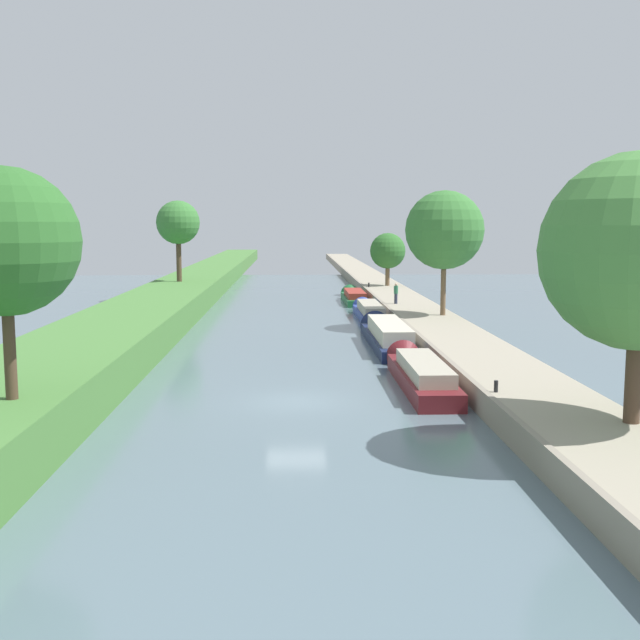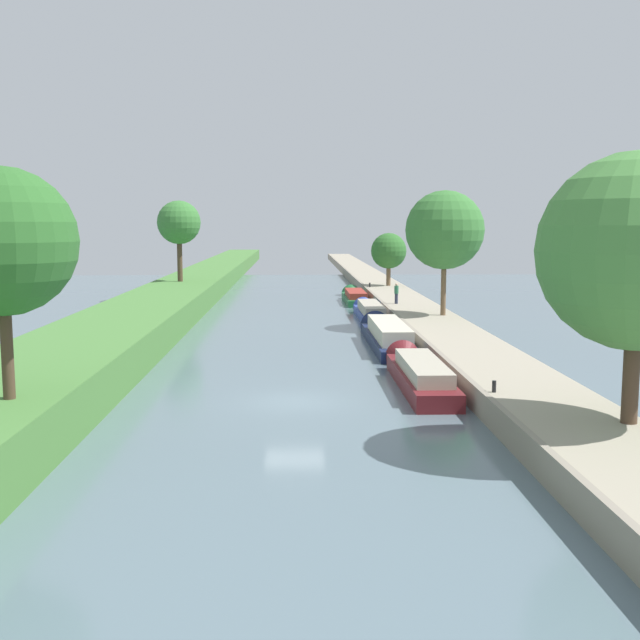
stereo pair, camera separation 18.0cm
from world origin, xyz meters
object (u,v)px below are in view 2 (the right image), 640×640
Objects in this scene: person_walking at (396,293)px; narrowboat_blue at (369,312)px; narrowboat_green at (355,297)px; narrowboat_navy at (386,334)px; mooring_bollard_near at (494,386)px; mooring_bollard_far at (370,285)px; narrowboat_maroon at (418,373)px.

narrowboat_blue is at bearing -151.91° from person_walking.
narrowboat_blue reaches higher than narrowboat_green.
narrowboat_navy is at bearing -100.02° from person_walking.
mooring_bollard_near is at bearing -90.98° from person_walking.
narrowboat_green is 23.40× the size of mooring_bollard_far.
mooring_bollard_far is (1.72, 17.33, 0.73)m from narrowboat_blue.
mooring_bollard_near is (1.72, -31.23, 0.73)m from narrowboat_blue.
person_walking reaches higher than narrowboat_maroon.
narrowboat_green is (0.08, 26.10, -0.15)m from narrowboat_navy.
narrowboat_green is 4.65m from mooring_bollard_far.
narrowboat_blue is at bearing -95.67° from mooring_bollard_far.
person_walking is at bearing 89.02° from mooring_bollard_near.
narrowboat_navy is 12.97m from narrowboat_blue.
narrowboat_maroon is 38.12m from narrowboat_green.
narrowboat_blue is (0.17, 24.98, -0.03)m from narrowboat_maroon.
person_walking is 3.69× the size of mooring_bollard_far.
narrowboat_maroon is 6.57m from mooring_bollard_near.
narrowboat_blue is 26.13× the size of mooring_bollard_near.
narrowboat_green is (0.02, 38.12, -0.09)m from narrowboat_maroon.
mooring_bollard_near reaches higher than narrowboat_blue.
person_walking is at bearing 84.66° from narrowboat_maroon.
person_walking is (2.43, -11.92, 1.44)m from narrowboat_green.
narrowboat_navy is at bearing -91.02° from narrowboat_blue.
narrowboat_blue is (0.23, 12.97, -0.09)m from narrowboat_navy.
narrowboat_navy reaches higher than mooring_bollard_near.
narrowboat_navy is at bearing 90.27° from narrowboat_maroon.
narrowboat_navy is 1.13× the size of narrowboat_blue.
person_walking is at bearing 79.98° from narrowboat_navy.
mooring_bollard_near is at bearing -87.59° from narrowboat_green.
narrowboat_blue is 13.14m from narrowboat_green.
narrowboat_navy reaches higher than narrowboat_blue.
mooring_bollard_far is (1.87, 4.19, 0.79)m from narrowboat_green.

